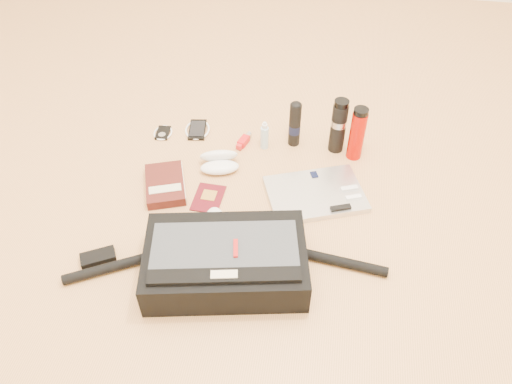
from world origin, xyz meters
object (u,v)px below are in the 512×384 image
at_px(laptop, 316,194).
at_px(thermos_black, 338,126).
at_px(book, 166,185).
at_px(thermos_red, 357,134).
at_px(messenger_bag, 225,261).

height_order(laptop, thermos_black, thermos_black).
bearing_deg(book, laptop, -15.04).
height_order(laptop, book, book).
relative_size(laptop, thermos_black, 1.75).
relative_size(thermos_black, thermos_red, 1.03).
height_order(messenger_bag, thermos_red, thermos_red).
distance_m(laptop, thermos_red, 0.30).
distance_m(messenger_bag, book, 0.46).
relative_size(laptop, thermos_red, 1.79).
xyz_separation_m(messenger_bag, thermos_red, (0.38, 0.64, 0.05)).
relative_size(messenger_bag, book, 4.10).
bearing_deg(laptop, thermos_red, 41.50).
relative_size(messenger_bag, thermos_red, 4.45).
bearing_deg(thermos_red, messenger_bag, -120.79).
distance_m(laptop, thermos_black, 0.31).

